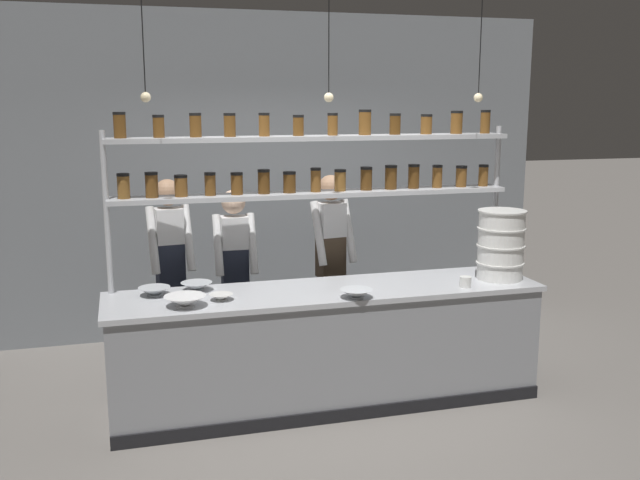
{
  "coord_description": "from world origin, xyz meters",
  "views": [
    {
      "loc": [
        -1.47,
        -5.05,
        2.33
      ],
      "look_at": [
        -0.0,
        0.2,
        1.26
      ],
      "focal_mm": 40.0,
      "sensor_mm": 36.0,
      "label": 1
    }
  ],
  "objects": [
    {
      "name": "container_stack",
      "position": [
        1.43,
        -0.06,
        1.2
      ],
      "size": [
        0.38,
        0.38,
        0.56
      ],
      "color": "white",
      "rests_on": "prep_counter"
    },
    {
      "name": "prep_bowl_near_right",
      "position": [
        -1.09,
        -0.19,
        0.96
      ],
      "size": [
        0.29,
        0.29,
        0.08
      ],
      "color": "white",
      "rests_on": "prep_counter"
    },
    {
      "name": "spice_shelf_unit",
      "position": [
        -0.0,
        0.33,
        1.8
      ],
      "size": [
        3.22,
        0.28,
        2.27
      ],
      "color": "#B7BABF",
      "rests_on": "ground_plane"
    },
    {
      "name": "chef_center",
      "position": [
        -0.58,
        0.82,
        0.92
      ],
      "size": [
        0.36,
        0.28,
        1.6
      ],
      "rotation": [
        0.0,
        0.0,
        -0.01
      ],
      "color": "black",
      "rests_on": "ground_plane"
    },
    {
      "name": "prep_bowl_center_front",
      "position": [
        0.13,
        -0.3,
        0.95
      ],
      "size": [
        0.24,
        0.24,
        0.07
      ],
      "color": "silver",
      "rests_on": "prep_counter"
    },
    {
      "name": "back_wall",
      "position": [
        0.0,
        2.02,
        1.6
      ],
      "size": [
        5.74,
        0.12,
        3.19
      ],
      "primitive_type": "cube",
      "color": "gray",
      "rests_on": "ground_plane"
    },
    {
      "name": "prep_bowl_far_left",
      "position": [
        -0.97,
        0.22,
        0.95
      ],
      "size": [
        0.24,
        0.24,
        0.07
      ],
      "color": "#B2B7BC",
      "rests_on": "prep_counter"
    },
    {
      "name": "chef_right",
      "position": [
        0.25,
        0.74,
        0.99
      ],
      "size": [
        0.4,
        0.32,
        1.71
      ],
      "rotation": [
        0.0,
        0.0,
        0.17
      ],
      "color": "black",
      "rests_on": "ground_plane"
    },
    {
      "name": "prep_bowl_near_left",
      "position": [
        -0.82,
        -0.09,
        0.94
      ],
      "size": [
        0.17,
        0.17,
        0.05
      ],
      "color": "silver",
      "rests_on": "prep_counter"
    },
    {
      "name": "serving_cup_front",
      "position": [
        1.04,
        -0.23,
        0.96
      ],
      "size": [
        0.09,
        0.09,
        0.08
      ],
      "color": "silver",
      "rests_on": "prep_counter"
    },
    {
      "name": "prep_counter",
      "position": [
        0.0,
        -0.0,
        0.46
      ],
      "size": [
        3.34,
        0.76,
        0.92
      ],
      "color": "gray",
      "rests_on": "ground_plane"
    },
    {
      "name": "chef_left",
      "position": [
        -1.12,
        0.81,
        0.99
      ],
      "size": [
        0.39,
        0.32,
        1.71
      ],
      "rotation": [
        0.0,
        0.0,
        0.13
      ],
      "color": "black",
      "rests_on": "ground_plane"
    },
    {
      "name": "prep_bowl_center_back",
      "position": [
        -1.28,
        0.16,
        0.95
      ],
      "size": [
        0.24,
        0.24,
        0.06
      ],
      "color": "#B2B7BC",
      "rests_on": "prep_counter"
    },
    {
      "name": "pendant_light_row",
      "position": [
        -0.02,
        0.0,
        2.41
      ],
      "size": [
        2.56,
        0.07,
        0.82
      ],
      "color": "black"
    },
    {
      "name": "ground_plane",
      "position": [
        0.0,
        0.0,
        0.0
      ],
      "size": [
        40.0,
        40.0,
        0.0
      ],
      "primitive_type": "plane",
      "color": "slate"
    }
  ]
}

